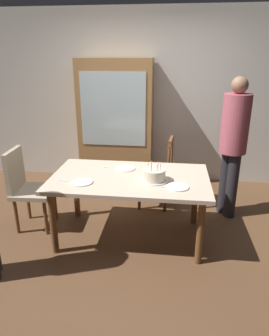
% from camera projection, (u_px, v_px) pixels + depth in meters
% --- Properties ---
extents(ground, '(6.40, 6.40, 0.00)m').
position_uv_depth(ground, '(130.00, 236.00, 3.51)').
color(ground, brown).
extents(back_wall, '(6.40, 0.10, 2.60)m').
position_uv_depth(back_wall, '(146.00, 98.00, 4.78)').
color(back_wall, beige).
rests_on(back_wall, ground).
extents(dining_table, '(1.66, 0.98, 0.73)m').
position_uv_depth(dining_table, '(130.00, 184.00, 3.28)').
color(dining_table, beige).
rests_on(dining_table, ground).
extents(birthday_cake, '(0.28, 0.28, 0.19)m').
position_uv_depth(birthday_cake, '(154.00, 175.00, 3.13)').
color(birthday_cake, silver).
rests_on(birthday_cake, dining_table).
extents(plate_near_celebrant, '(0.22, 0.22, 0.01)m').
position_uv_depth(plate_near_celebrant, '(82.00, 182.00, 3.10)').
color(plate_near_celebrant, white).
rests_on(plate_near_celebrant, dining_table).
extents(plate_far_side, '(0.22, 0.22, 0.01)m').
position_uv_depth(plate_far_side, '(125.00, 169.00, 3.47)').
color(plate_far_side, white).
rests_on(plate_far_side, dining_table).
extents(plate_near_guest, '(0.22, 0.22, 0.01)m').
position_uv_depth(plate_near_guest, '(178.00, 187.00, 2.99)').
color(plate_near_guest, white).
rests_on(plate_near_guest, dining_table).
extents(fork_near_celebrant, '(0.18, 0.05, 0.01)m').
position_uv_depth(fork_near_celebrant, '(67.00, 181.00, 3.13)').
color(fork_near_celebrant, silver).
rests_on(fork_near_celebrant, dining_table).
extents(fork_far_side, '(0.18, 0.02, 0.01)m').
position_uv_depth(fork_far_side, '(111.00, 168.00, 3.50)').
color(fork_far_side, silver).
rests_on(fork_far_side, dining_table).
extents(fork_near_guest, '(0.18, 0.05, 0.01)m').
position_uv_depth(fork_near_guest, '(161.00, 187.00, 3.00)').
color(fork_near_guest, silver).
rests_on(fork_near_guest, dining_table).
extents(chair_spindle_back, '(0.48, 0.48, 0.95)m').
position_uv_depth(chair_spindle_back, '(157.00, 174.00, 4.07)').
color(chair_spindle_back, tan).
rests_on(chair_spindle_back, ground).
extents(chair_upholstered, '(0.47, 0.46, 0.95)m').
position_uv_depth(chair_upholstered, '(26.00, 185.00, 3.54)').
color(chair_upholstered, tan).
rests_on(chair_upholstered, ground).
extents(person_guest, '(0.32, 0.32, 1.72)m').
position_uv_depth(person_guest, '(233.00, 140.00, 3.66)').
color(person_guest, '#262328').
rests_on(person_guest, ground).
extents(china_cabinet, '(1.10, 0.45, 1.90)m').
position_uv_depth(china_cabinet, '(116.00, 124.00, 4.67)').
color(china_cabinet, '#9E7042').
rests_on(china_cabinet, ground).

